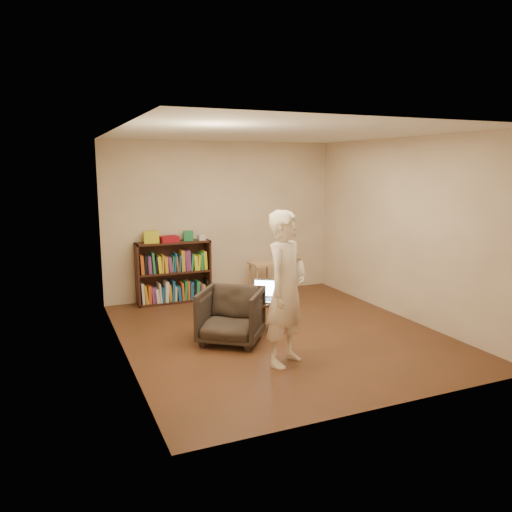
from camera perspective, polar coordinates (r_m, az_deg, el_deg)
name	(u,v)px	position (r m, az deg, el deg)	size (l,w,h in m)	color
floor	(279,333)	(6.73, 2.65, -8.80)	(4.50, 4.50, 0.00)	#402814
ceiling	(281,133)	(6.38, 2.85, 13.86)	(4.50, 4.50, 0.00)	silver
wall_back	(222,220)	(8.49, -3.89, 4.17)	(4.00, 4.00, 0.00)	beige
wall_left	(121,246)	(5.85, -15.19, 1.06)	(4.50, 4.50, 0.00)	beige
wall_right	(405,229)	(7.51, 16.64, 2.97)	(4.50, 4.50, 0.00)	beige
bookshelf	(174,275)	(8.23, -9.40, -2.21)	(1.20, 0.30, 1.00)	black
box_yellow	(151,237)	(8.04, -11.88, 2.15)	(0.23, 0.17, 0.19)	gold
red_cloth	(169,239)	(8.08, -9.93, 1.92)	(0.29, 0.21, 0.10)	maroon
box_green	(188,236)	(8.20, -7.75, 2.31)	(0.15, 0.15, 0.15)	#207943
box_white	(201,237)	(8.21, -6.26, 2.13)	(0.11, 0.11, 0.09)	beige
stool	(262,269)	(8.45, 0.72, -1.50)	(0.41, 0.41, 0.59)	#A97E52
armchair	(231,316)	(6.31, -2.88, -6.83)	(0.74, 0.76, 0.69)	#2D251E
side_table	(266,306)	(6.73, 1.18, -5.70)	(0.41, 0.41, 0.42)	black
laptop	(265,296)	(6.72, 1.07, -4.54)	(0.45, 0.42, 0.27)	silver
person	(286,289)	(5.51, 3.47, -3.74)	(0.63, 0.41, 1.73)	beige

